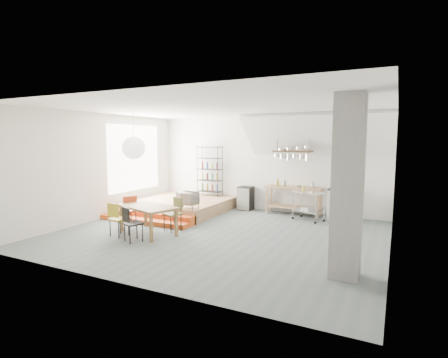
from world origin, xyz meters
The scene contains 26 objects.
floor centered at (0.00, 0.00, 0.00)m, with size 8.00×8.00×0.00m, color slate.
wall_back centered at (0.00, 3.50, 1.60)m, with size 8.00×0.04×3.20m, color silver.
wall_left centered at (-4.00, 0.00, 1.60)m, with size 0.04×7.00×3.20m, color silver.
wall_right centered at (4.00, 0.00, 1.60)m, with size 0.04×7.00×3.20m, color silver.
ceiling centered at (0.00, 0.00, 3.20)m, with size 8.00×7.00×0.02m, color white.
slope_ceiling centered at (1.80, 2.90, 2.55)m, with size 4.40×1.80×0.15m, color white.
window_pane centered at (-3.98, 1.50, 1.80)m, with size 0.02×2.50×2.20m, color white.
platform centered at (-2.50, 2.00, 0.20)m, with size 3.00×3.00×0.40m, color #8B6345.
step_lower centered at (-2.50, 0.05, 0.07)m, with size 3.00×0.35×0.13m, color #D55119.
step_upper centered at (-2.50, 0.40, 0.13)m, with size 3.00×0.35×0.27m, color #D55119.
concrete_column centered at (3.30, -1.50, 1.60)m, with size 0.50×0.50×3.20m, color gray.
kitchen_counter centered at (1.10, 3.15, 0.63)m, with size 1.80×0.60×0.91m.
stove centered at (2.50, 3.16, 0.48)m, with size 0.60×0.60×1.18m.
pot_rack centered at (1.13, 2.92, 1.98)m, with size 1.20×0.50×1.43m.
wire_shelving centered at (-2.00, 3.20, 1.33)m, with size 0.88×0.38×1.80m.
microwave_shelf centered at (-1.40, 0.75, 0.55)m, with size 0.60×0.40×0.16m.
paper_lantern centered at (-2.18, -0.61, 2.20)m, with size 0.60×0.60×0.60m, color white.
dining_table centered at (-1.61, -0.80, 0.65)m, with size 1.74×1.31×0.73m.
chair_mustard centered at (-2.14, -1.36, 0.51)m, with size 0.43×0.43×0.86m.
chair_black centered at (-1.52, -1.57, 0.51)m, with size 0.52×0.52×0.85m.
chair_olive centered at (-1.21, -0.20, 0.52)m, with size 0.52×0.52×0.88m.
chair_red centered at (-2.51, -0.51, 0.53)m, with size 0.55×0.55×0.90m.
rolling_cart centered at (1.73, 2.54, 0.56)m, with size 0.99×0.79×0.87m.
mini_fridge centered at (-0.59, 3.20, 0.40)m, with size 0.47×0.47×0.81m, color black.
microwave centered at (-1.40, 0.75, 0.73)m, with size 0.60×0.40×0.33m, color beige.
bowl centered at (1.31, 3.10, 0.94)m, with size 0.21×0.21×0.05m, color silver.
Camera 1 is at (4.04, -7.79, 2.41)m, focal length 28.00 mm.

